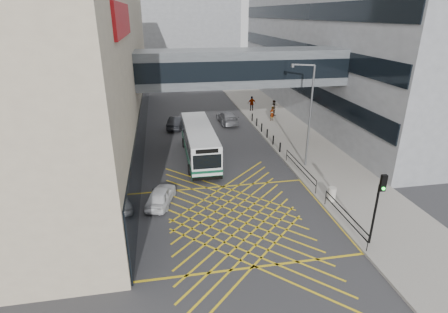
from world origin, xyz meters
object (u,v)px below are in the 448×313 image
pedestrian_b (274,108)px  pedestrian_c (252,103)px  car_dark (177,122)px  pedestrian_a (272,114)px  car_silver (227,117)px  bus (199,141)px  car_white (161,195)px  traffic_light (379,200)px  litter_bin (332,194)px  street_lamp (308,110)px

pedestrian_b → pedestrian_c: (-2.02, 3.03, -0.04)m
pedestrian_b → pedestrian_c: size_ratio=1.05×
car_dark → pedestrian_a: size_ratio=2.56×
car_silver → pedestrian_c: size_ratio=2.50×
bus → car_dark: bus is taller
bus → car_white: (-3.45, -7.51, -0.92)m
traffic_light → pedestrian_a: bearing=88.3°
pedestrian_c → litter_bin: bearing=87.1°
car_silver → litter_bin: car_silver is taller
traffic_light → bus: bearing=121.2°
litter_bin → pedestrian_a: bearing=84.7°
pedestrian_c → street_lamp: bearing=87.9°
bus → traffic_light: 16.30m
car_silver → pedestrian_a: (5.25, -0.37, 0.27)m
car_silver → litter_bin: 19.56m
street_lamp → pedestrian_c: 18.11m
car_white → street_lamp: bearing=-144.8°
car_dark → pedestrian_a: bearing=-162.3°
pedestrian_a → traffic_light: bearing=56.3°
car_dark → car_silver: size_ratio=0.92×
street_lamp → litter_bin: (-0.41, -5.95, -4.19)m
car_dark → pedestrian_a: pedestrian_a is taller
pedestrian_a → street_lamp: bearing=54.8°
street_lamp → pedestrian_c: (0.16, 17.73, -3.72)m
car_silver → pedestrian_a: bearing=173.6°
car_silver → pedestrian_c: pedestrian_c is taller
pedestrian_c → bus: bearing=58.0°
bus → traffic_light: bearing=-61.7°
car_dark → pedestrian_c: size_ratio=2.31×
car_dark → litter_bin: 20.65m
bus → car_white: 8.32m
bus → pedestrian_c: bus is taller
traffic_light → pedestrian_c: size_ratio=2.27×
street_lamp → pedestrian_c: size_ratio=4.38×
traffic_light → pedestrian_b: traffic_light is taller
pedestrian_a → pedestrian_c: bearing=-105.3°
traffic_light → pedestrian_c: traffic_light is taller
litter_bin → pedestrian_b: pedestrian_b is taller
pedestrian_b → car_white: bearing=-127.9°
street_lamp → pedestrian_b: 15.31m
street_lamp → pedestrian_a: bearing=109.0°
car_silver → pedestrian_b: size_ratio=2.39×
car_silver → car_dark: bearing=5.6°
bus → car_white: bearing=-114.8°
car_dark → street_lamp: street_lamp is taller
car_silver → street_lamp: 14.45m
street_lamp → litter_bin: street_lamp is taller
car_dark → litter_bin: bearing=132.2°
car_dark → litter_bin: car_dark is taller
litter_bin → pedestrian_c: size_ratio=0.50×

